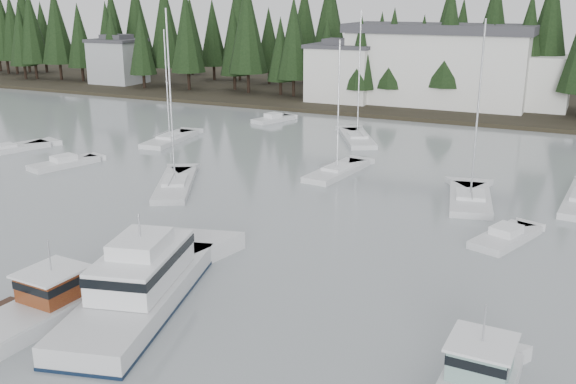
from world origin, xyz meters
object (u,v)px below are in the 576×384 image
sailboat_0 (337,173)px  runabout_0 (64,165)px  house_far_west (118,60)px  sailboat_4 (470,201)px  lobster_boat_brown (32,314)px  sailboat_3 (357,140)px  cabin_cruiser_center (140,290)px  sailboat_1 (175,187)px  house_west (342,72)px  runabout_1 (505,239)px  runabout_3 (273,120)px  sailboat_8 (170,141)px  harbor_inn (454,66)px

sailboat_0 → runabout_0: bearing=116.2°
house_far_west → sailboat_4: 79.12m
house_far_west → lobster_boat_brown: bearing=-53.3°
lobster_boat_brown → sailboat_3: sailboat_3 is taller
cabin_cruiser_center → sailboat_1: size_ratio=0.90×
sailboat_4 → runabout_0: sailboat_4 is taller
house_west → cabin_cruiser_center: bearing=-78.2°
house_far_west → runabout_1: 86.01m
sailboat_1 → house_far_west: bearing=15.4°
house_west → runabout_3: house_west is taller
house_west → sailboat_1: (2.85, -45.65, -4.57)m
sailboat_3 → runabout_1: size_ratio=2.28×
sailboat_3 → cabin_cruiser_center: bearing=155.7°
sailboat_3 → runabout_1: 30.56m
house_west → house_far_west: 42.05m
runabout_3 → house_west: bearing=7.0°
sailboat_0 → sailboat_8: bearing=84.6°
runabout_0 → sailboat_8: bearing=4.5°
runabout_1 → runabout_3: size_ratio=1.02×
harbor_inn → sailboat_1: (-12.19, -48.99, -5.69)m
sailboat_4 → sailboat_8: sailboat_4 is taller
house_west → sailboat_0: bearing=-69.8°
runabout_1 → sailboat_0: bearing=75.7°
sailboat_3 → runabout_1: bearing=-171.2°
sailboat_0 → sailboat_4: 12.51m
house_west → runabout_0: house_west is taller
cabin_cruiser_center → runabout_0: (-23.75, 19.40, -0.69)m
house_far_west → sailboat_0: size_ratio=0.70×
cabin_cruiser_center → runabout_3: 50.16m
harbor_inn → sailboat_3: 26.70m
harbor_inn → runabout_3: size_ratio=4.83×
house_far_west → runabout_0: house_far_west is taller
lobster_boat_brown → sailboat_1: bearing=21.4°
harbor_inn → cabin_cruiser_center: harbor_inn is taller
sailboat_1 → sailboat_4: (22.49, 6.34, -0.00)m
sailboat_0 → runabout_1: sailboat_0 is taller
sailboat_3 → house_west: bearing=-3.8°
cabin_cruiser_center → sailboat_8: size_ratio=1.08×
cabin_cruiser_center → lobster_boat_brown: bearing=122.9°
sailboat_8 → house_west: bearing=-20.6°
lobster_boat_brown → sailboat_3: bearing=3.0°
sailboat_0 → sailboat_3: 14.06m
house_far_west → cabin_cruiser_center: (55.34, -65.66, -3.59)m
house_far_west → harbor_inn: size_ratio=0.29×
lobster_boat_brown → cabin_cruiser_center: (3.48, 3.80, 0.32)m
sailboat_8 → sailboat_1: bearing=-149.9°
sailboat_4 → runabout_3: bearing=39.5°
house_far_west → sailboat_4: (67.34, -41.32, -4.32)m
cabin_cruiser_center → sailboat_8: 38.56m
house_far_west → runabout_1: bearing=-34.4°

